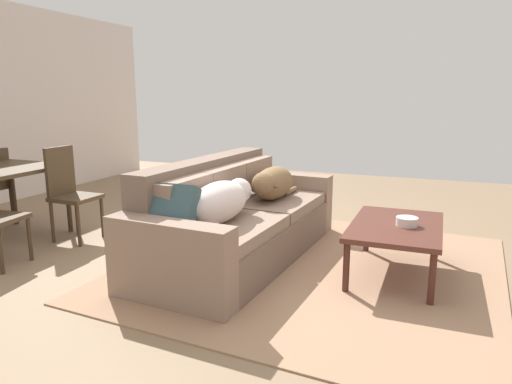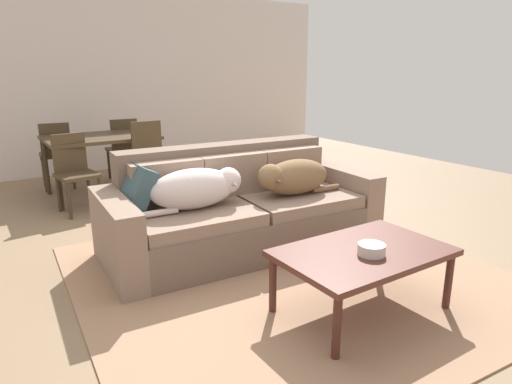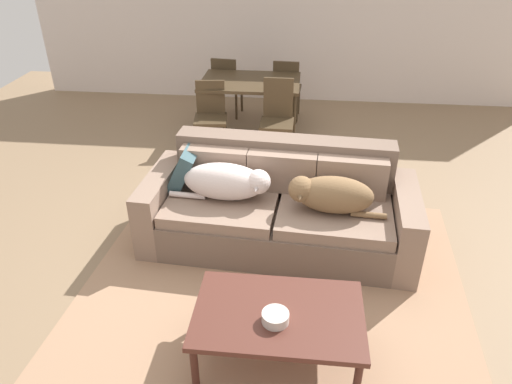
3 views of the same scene
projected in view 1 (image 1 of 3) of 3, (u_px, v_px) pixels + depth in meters
The scene contains 9 objects.
ground_plane at pixel (238, 261), 4.19m from camera, with size 10.00×10.00×0.00m, color #8A6F52.
area_rug at pixel (314, 267), 4.02m from camera, with size 3.07×3.00×0.01m, color #A57E5F.
couch at pixel (235, 221), 4.23m from camera, with size 2.45×1.14×0.89m.
dog_on_left_cushion at pixel (222, 201), 3.73m from camera, with size 0.90×0.38×0.33m.
dog_on_right_cushion at pixel (272, 183), 4.48m from camera, with size 0.82×0.35×0.32m.
throw_pillow_by_left_arm at pixel (170, 210), 3.40m from camera, with size 0.13×0.38×0.38m, color #375258.
coffee_table at pixel (396, 229), 3.78m from camera, with size 1.10×0.70×0.44m.
bowl_on_coffee_table at pixel (407, 222), 3.72m from camera, with size 0.17×0.17×0.07m, color silver.
dining_chair_near_right at pixel (69, 190), 4.72m from camera, with size 0.40×0.40×0.96m.
Camera 1 is at (-3.62, -1.63, 1.47)m, focal length 32.53 mm.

